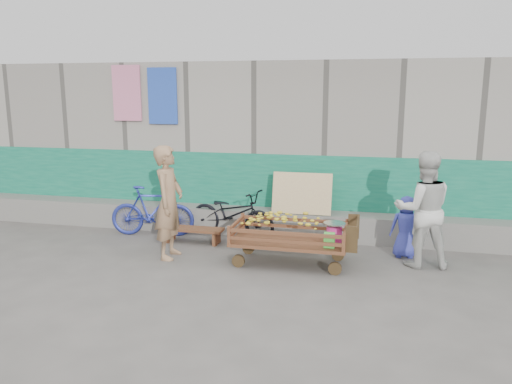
% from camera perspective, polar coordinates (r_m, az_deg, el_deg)
% --- Properties ---
extents(ground, '(80.00, 80.00, 0.00)m').
position_cam_1_polar(ground, '(6.60, -0.21, -10.69)').
color(ground, '#504E49').
rests_on(ground, ground).
extents(building_wall, '(12.00, 3.50, 3.00)m').
position_cam_1_polar(building_wall, '(10.15, 5.08, 5.65)').
color(building_wall, gray).
rests_on(building_wall, ground).
extents(banana_cart, '(1.81, 0.83, 0.77)m').
position_cam_1_polar(banana_cart, '(7.26, 3.61, -4.28)').
color(banana_cart, '#5B2918').
rests_on(banana_cart, ground).
extents(bench, '(1.01, 0.30, 0.25)m').
position_cam_1_polar(bench, '(8.40, -7.19, -4.54)').
color(bench, '#5B2918').
rests_on(bench, ground).
extents(vendor_man, '(0.43, 0.64, 1.71)m').
position_cam_1_polar(vendor_man, '(7.57, -9.93, -1.17)').
color(vendor_man, '#987251').
rests_on(vendor_man, ground).
extents(woman, '(0.90, 0.75, 1.67)m').
position_cam_1_polar(woman, '(7.48, 18.56, -1.91)').
color(woman, silver).
rests_on(woman, ground).
extents(child, '(0.48, 0.33, 0.95)m').
position_cam_1_polar(child, '(7.88, 16.75, -3.84)').
color(child, '#373EB0').
rests_on(child, ground).
extents(bicycle_dark, '(1.70, 0.94, 0.84)m').
position_cam_1_polar(bicycle_dark, '(8.57, -2.75, -2.49)').
color(bicycle_dark, black).
rests_on(bicycle_dark, ground).
extents(bicycle_blue, '(1.51, 0.63, 0.88)m').
position_cam_1_polar(bicycle_blue, '(8.86, -11.76, -2.14)').
color(bicycle_blue, navy).
rests_on(bicycle_blue, ground).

